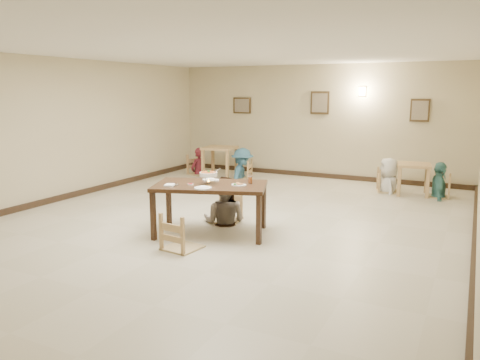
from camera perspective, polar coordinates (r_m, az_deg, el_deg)
The scene contains 32 objects.
floor at distance 8.45m, azimuth -1.50°, elevation -5.06°, with size 10.00×10.00×0.00m, color beige.
ceiling at distance 8.16m, azimuth -1.61°, elevation 15.67°, with size 10.00×10.00×0.00m, color silver.
wall_back at distance 12.77m, azimuth 9.26°, elevation 7.03°, with size 10.00×10.00×0.00m, color #C7B993.
wall_left at distance 10.66m, azimuth -20.93°, elevation 5.75°, with size 10.00×10.00×0.00m, color #C7B993.
baseboard_back at distance 12.92m, azimuth 9.02°, elevation 0.64°, with size 8.00×0.06×0.12m, color #2F2015.
baseboard_left at distance 10.84m, azimuth -20.31°, elevation -1.85°, with size 0.06×10.00×0.12m, color #2F2015.
baseboard_right at distance 7.49m, azimuth 26.58°, elevation -7.84°, with size 0.06×10.00×0.12m, color #2F2015.
picture_a at distance 13.54m, azimuth 0.24°, elevation 9.07°, with size 0.55×0.04×0.45m.
picture_b at distance 12.68m, azimuth 9.70°, elevation 9.26°, with size 0.50×0.04×0.60m.
picture_c at distance 12.18m, azimuth 21.08°, elevation 7.93°, with size 0.45×0.04×0.55m.
wall_sconce at distance 12.40m, azimuth 14.69°, elevation 10.42°, with size 0.16×0.05×0.22m, color #FFD88C.
main_table at distance 7.56m, azimuth -3.63°, elevation -1.11°, with size 2.01×1.53×0.83m.
chair_far at distance 8.36m, azimuth -1.69°, elevation -1.53°, with size 0.49×0.49×1.05m.
chair_near at distance 6.93m, azimuth -7.13°, elevation -4.18°, with size 0.50×0.50×1.06m.
main_diner at distance 8.18m, azimuth -1.95°, elevation 0.42°, with size 0.81×0.63×1.67m, color gray.
curry_warmer at distance 7.56m, azimuth -3.86°, elevation 0.69°, with size 0.32×0.29×0.26m.
rice_plate_far at distance 7.82m, azimuth -3.58°, elevation 0.02°, with size 0.30×0.30×0.07m.
rice_plate_near at distance 7.19m, azimuth -4.55°, elevation -0.96°, with size 0.27×0.27×0.06m.
fried_plate at distance 7.40m, azimuth -0.15°, elevation -0.56°, with size 0.25×0.25×0.05m.
chili_dish at distance 7.52m, azimuth -6.08°, elevation -0.50°, with size 0.10×0.10×0.02m.
napkin_cutlery at distance 7.43m, azimuth -8.56°, elevation -0.64°, with size 0.21×0.29×0.03m.
drink_glass at distance 7.56m, azimuth 1.25°, elevation 0.04°, with size 0.07×0.07×0.14m.
bg_table_left at distance 12.73m, azimuth -2.48°, elevation 3.44°, with size 0.92×0.92×0.82m.
bg_table_right at distance 11.18m, azimuth 20.43°, elevation 1.20°, with size 0.80×0.80×0.71m.
bg_chair_ll at distance 13.09m, azimuth -5.10°, elevation 2.92°, with size 0.49×0.49×1.05m.
bg_chair_lr at distance 12.44m, azimuth 0.29°, elevation 2.35°, with size 0.45×0.45×0.96m.
bg_chair_rl at distance 11.33m, azimuth 17.70°, elevation 1.15°, with size 0.48×0.48×1.02m.
bg_chair_rr at distance 11.13m, azimuth 23.17°, elevation 0.49°, with size 0.46×0.46×0.97m.
bg_diner_a at distance 13.06m, azimuth -5.12°, elevation 3.95°, with size 0.56×0.36×1.52m, color maroon.
bg_diner_b at distance 12.40m, azimuth 0.29°, elevation 3.90°, with size 1.06×0.61×1.64m, color teal.
bg_diner_c at distance 11.29m, azimuth 17.79°, elevation 2.56°, with size 0.77×0.50×1.58m, color silver.
bg_diner_d at distance 11.08m, azimuth 23.29°, elevation 2.02°, with size 0.92×0.38×1.57m, color teal.
Camera 1 is at (3.87, -7.15, 2.31)m, focal length 35.00 mm.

